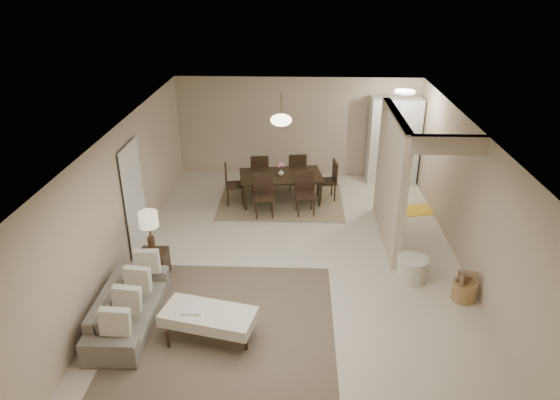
{
  "coord_description": "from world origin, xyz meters",
  "views": [
    {
      "loc": [
        0.05,
        -7.58,
        4.88
      ],
      "look_at": [
        -0.28,
        0.61,
        1.05
      ],
      "focal_mm": 32.0,
      "sensor_mm": 36.0,
      "label": 1
    }
  ],
  "objects_px": {
    "pantry_cabinet": "(393,141)",
    "side_table": "(154,265)",
    "ottoman_bench": "(209,317)",
    "round_pouf": "(412,269)",
    "sofa": "(129,307)",
    "wicker_basket": "(464,291)",
    "dining_table": "(281,188)"
  },
  "relations": [
    {
      "from": "sofa",
      "to": "ottoman_bench",
      "type": "distance_m",
      "value": 1.3
    },
    {
      "from": "round_pouf",
      "to": "wicker_basket",
      "type": "distance_m",
      "value": 0.91
    },
    {
      "from": "dining_table",
      "to": "pantry_cabinet",
      "type": "bearing_deg",
      "value": 18.22
    },
    {
      "from": "sofa",
      "to": "side_table",
      "type": "distance_m",
      "value": 1.22
    },
    {
      "from": "ottoman_bench",
      "to": "side_table",
      "type": "height_order",
      "value": "side_table"
    },
    {
      "from": "round_pouf",
      "to": "pantry_cabinet",
      "type": "bearing_deg",
      "value": 85.67
    },
    {
      "from": "pantry_cabinet",
      "to": "wicker_basket",
      "type": "xyz_separation_m",
      "value": [
        0.4,
        -4.97,
        -0.89
      ]
    },
    {
      "from": "ottoman_bench",
      "to": "wicker_basket",
      "type": "height_order",
      "value": "ottoman_bench"
    },
    {
      "from": "ottoman_bench",
      "to": "side_table",
      "type": "xyz_separation_m",
      "value": [
        -1.21,
        1.52,
        -0.13
      ]
    },
    {
      "from": "pantry_cabinet",
      "to": "side_table",
      "type": "xyz_separation_m",
      "value": [
        -4.75,
        -4.56,
        -0.8
      ]
    },
    {
      "from": "pantry_cabinet",
      "to": "round_pouf",
      "type": "xyz_separation_m",
      "value": [
        -0.34,
        -4.43,
        -0.84
      ]
    },
    {
      "from": "sofa",
      "to": "round_pouf",
      "type": "relative_size",
      "value": 3.73
    },
    {
      "from": "ottoman_bench",
      "to": "round_pouf",
      "type": "bearing_deg",
      "value": 40.04
    },
    {
      "from": "side_table",
      "to": "ottoman_bench",
      "type": "bearing_deg",
      "value": -51.41
    },
    {
      "from": "pantry_cabinet",
      "to": "ottoman_bench",
      "type": "height_order",
      "value": "pantry_cabinet"
    },
    {
      "from": "ottoman_bench",
      "to": "round_pouf",
      "type": "xyz_separation_m",
      "value": [
        3.21,
        1.64,
        -0.17
      ]
    },
    {
      "from": "ottoman_bench",
      "to": "dining_table",
      "type": "relative_size",
      "value": 0.77
    },
    {
      "from": "wicker_basket",
      "to": "side_table",
      "type": "bearing_deg",
      "value": 175.4
    },
    {
      "from": "sofa",
      "to": "wicker_basket",
      "type": "relative_size",
      "value": 5.25
    },
    {
      "from": "pantry_cabinet",
      "to": "sofa",
      "type": "distance_m",
      "value": 7.55
    },
    {
      "from": "ottoman_bench",
      "to": "wicker_basket",
      "type": "distance_m",
      "value": 4.1
    },
    {
      "from": "ottoman_bench",
      "to": "wicker_basket",
      "type": "xyz_separation_m",
      "value": [
        3.94,
        1.1,
        -0.22
      ]
    },
    {
      "from": "side_table",
      "to": "round_pouf",
      "type": "xyz_separation_m",
      "value": [
        4.41,
        0.13,
        -0.05
      ]
    },
    {
      "from": "sofa",
      "to": "dining_table",
      "type": "height_order",
      "value": "dining_table"
    },
    {
      "from": "side_table",
      "to": "dining_table",
      "type": "bearing_deg",
      "value": 57.28
    },
    {
      "from": "sofa",
      "to": "dining_table",
      "type": "distance_m",
      "value": 4.89
    },
    {
      "from": "ottoman_bench",
      "to": "dining_table",
      "type": "bearing_deg",
      "value": 92.73
    },
    {
      "from": "sofa",
      "to": "pantry_cabinet",
      "type": "bearing_deg",
      "value": -40.51
    },
    {
      "from": "wicker_basket",
      "to": "round_pouf",
      "type": "bearing_deg",
      "value": 143.64
    },
    {
      "from": "round_pouf",
      "to": "wicker_basket",
      "type": "xyz_separation_m",
      "value": [
        0.74,
        -0.54,
        -0.05
      ]
    },
    {
      "from": "sofa",
      "to": "side_table",
      "type": "height_order",
      "value": "sofa"
    },
    {
      "from": "pantry_cabinet",
      "to": "round_pouf",
      "type": "bearing_deg",
      "value": -94.33
    }
  ]
}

